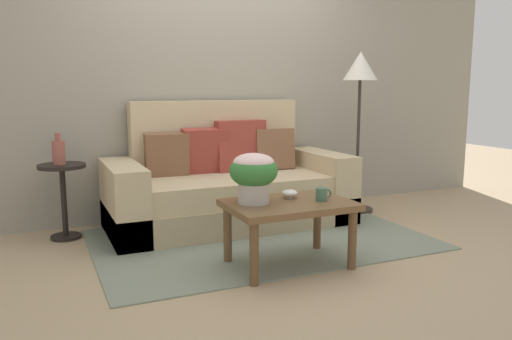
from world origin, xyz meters
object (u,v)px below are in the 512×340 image
couch (228,187)px  snack_bowl (290,193)px  coffee_mug (322,194)px  potted_plant (254,172)px  side_table (63,188)px  coffee_table (289,212)px  floor_lamp (360,83)px  table_vase (59,152)px

couch → snack_bowl: size_ratio=18.75×
coffee_mug → potted_plant: bearing=164.9°
side_table → snack_bowl: 1.86m
coffee_table → coffee_mug: 0.25m
coffee_table → couch: bearing=89.5°
coffee_table → floor_lamp: floor_lamp is taller
couch → snack_bowl: (0.05, -1.09, 0.15)m
couch → potted_plant: 1.19m
floor_lamp → couch: bearing=176.9°
couch → coffee_table: (-0.01, -1.19, 0.05)m
coffee_table → coffee_mug: size_ratio=6.98×
floor_lamp → snack_bowl: bearing=-141.6°
couch → table_vase: couch is taller
coffee_table → potted_plant: bearing=164.7°
floor_lamp → table_vase: 2.77m
potted_plant → coffee_mug: size_ratio=2.79×
snack_bowl → couch: bearing=92.4°
couch → potted_plant: couch is taller
coffee_table → side_table: size_ratio=1.38×
side_table → table_vase: table_vase is taller
coffee_mug → snack_bowl: 0.23m
coffee_table → potted_plant: 0.37m
coffee_table → snack_bowl: bearing=60.8°
coffee_table → table_vase: table_vase is taller
couch → table_vase: bearing=175.7°
snack_bowl → table_vase: bearing=140.2°
floor_lamp → table_vase: floor_lamp is taller
side_table → floor_lamp: (2.69, -0.19, 0.83)m
potted_plant → table_vase: table_vase is taller
coffee_table → snack_bowl: size_ratio=7.45×
coffee_mug → table_vase: size_ratio=0.48×
side_table → coffee_mug: side_table is taller
floor_lamp → potted_plant: size_ratio=4.61×
floor_lamp → potted_plant: bearing=-146.2°
couch → side_table: couch is taller
couch → coffee_mug: 1.27m
side_table → snack_bowl: size_ratio=5.41×
snack_bowl → coffee_mug: bearing=-44.5°
side_table → couch: bearing=-4.8°
couch → coffee_mug: (0.21, -1.25, 0.16)m
floor_lamp → snack_bowl: size_ratio=13.73×
potted_plant → coffee_mug: potted_plant is taller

